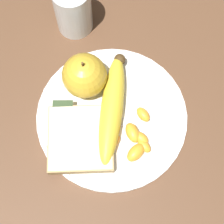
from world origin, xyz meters
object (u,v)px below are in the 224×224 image
(banana, at_px, (114,108))
(jam_packet, at_px, (63,113))
(apple, at_px, (85,76))
(fork, at_px, (120,121))
(bread_slice, at_px, (81,139))
(plate, at_px, (112,117))
(juice_glass, at_px, (73,10))

(banana, distance_m, jam_packet, 0.08)
(apple, height_order, fork, apple)
(bread_slice, bearing_deg, plate, -49.52)
(plate, distance_m, banana, 0.02)
(apple, distance_m, bread_slice, 0.10)
(fork, bearing_deg, bread_slice, 8.37)
(plate, height_order, banana, banana)
(bread_slice, relative_size, jam_packet, 2.77)
(juice_glass, xyz_separation_m, apple, (-0.12, -0.02, 0.00))
(juice_glass, distance_m, bread_slice, 0.22)
(plate, xyz_separation_m, fork, (-0.01, -0.01, 0.01))
(apple, bearing_deg, jam_packet, 146.81)
(plate, xyz_separation_m, apple, (0.06, 0.04, 0.04))
(banana, bearing_deg, plate, 158.32)
(plate, xyz_separation_m, jam_packet, (0.00, 0.08, 0.01))
(apple, bearing_deg, juice_glass, 10.12)
(bread_slice, distance_m, jam_packet, 0.05)
(plate, bearing_deg, bread_slice, 130.48)
(bread_slice, bearing_deg, fork, -62.50)
(jam_packet, bearing_deg, plate, -91.71)
(juice_glass, distance_m, banana, 0.19)
(fork, height_order, jam_packet, jam_packet)
(apple, bearing_deg, fork, -138.65)
(juice_glass, bearing_deg, plate, -159.98)
(apple, height_order, bread_slice, apple)
(apple, xyz_separation_m, banana, (-0.05, -0.05, -0.02))
(banana, height_order, bread_slice, banana)
(apple, relative_size, banana, 0.42)
(banana, xyz_separation_m, bread_slice, (-0.05, 0.05, -0.01))
(bread_slice, bearing_deg, apple, -3.21)
(juice_glass, height_order, apple, juice_glass)
(banana, xyz_separation_m, fork, (-0.02, -0.01, -0.02))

